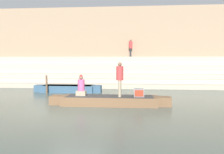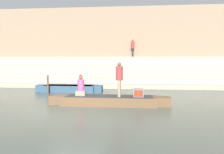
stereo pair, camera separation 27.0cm
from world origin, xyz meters
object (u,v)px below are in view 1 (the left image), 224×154
object	(u,v)px
person_standing	(120,77)
person_on_steps	(131,47)
person_rowing	(81,87)
moored_boat_shore	(68,88)
mooring_post	(47,84)
rowboat_main	(110,100)
tv_set	(139,93)

from	to	relation	value
person_standing	person_on_steps	xyz separation A→B (m)	(0.21, 12.06, 2.09)
person_standing	person_on_steps	bearing A→B (deg)	88.29
person_rowing	moored_boat_shore	xyz separation A→B (m)	(-2.05, 4.99, -0.63)
person_standing	mooring_post	xyz separation A→B (m)	(-5.28, 4.21, -0.82)
moored_boat_shore	mooring_post	world-z (taller)	mooring_post
rowboat_main	person_on_steps	distance (m)	12.36
mooring_post	person_on_steps	xyz separation A→B (m)	(5.49, 7.85, 2.92)
moored_boat_shore	tv_set	bearing A→B (deg)	-45.68
rowboat_main	tv_set	world-z (taller)	tv_set
mooring_post	person_standing	bearing A→B (deg)	-38.56
person_standing	mooring_post	size ratio (longest dim) A/B	1.37
mooring_post	person_rowing	bearing A→B (deg)	-50.61
person_on_steps	person_rowing	bearing A→B (deg)	107.62
person_rowing	mooring_post	xyz separation A→B (m)	(-3.26, 3.97, -0.26)
mooring_post	person_on_steps	distance (m)	10.01
person_rowing	tv_set	world-z (taller)	person_rowing
person_rowing	mooring_post	size ratio (longest dim) A/B	0.86
rowboat_main	person_rowing	bearing A→B (deg)	178.33
tv_set	moored_boat_shore	bearing A→B (deg)	142.45
moored_boat_shore	person_on_steps	bearing A→B (deg)	57.65
person_standing	moored_boat_shore	bearing A→B (deg)	127.19
rowboat_main	moored_boat_shore	distance (m)	6.19
mooring_post	tv_set	bearing A→B (deg)	-33.23
person_standing	mooring_post	world-z (taller)	person_standing
rowboat_main	mooring_post	size ratio (longest dim) A/B	4.88
person_on_steps	rowboat_main	bearing A→B (deg)	114.77
person_standing	person_rowing	bearing A→B (deg)	172.53
person_rowing	moored_boat_shore	distance (m)	5.44
person_rowing	mooring_post	distance (m)	5.14
person_standing	moored_boat_shore	xyz separation A→B (m)	(-4.07, 5.23, -1.19)
person_rowing	person_on_steps	size ratio (longest dim) A/B	0.66
rowboat_main	mooring_post	distance (m)	6.25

